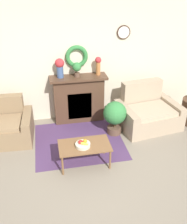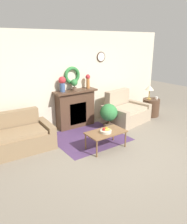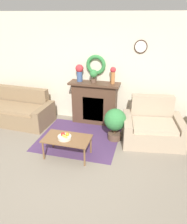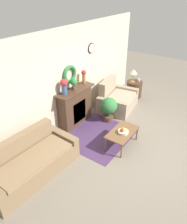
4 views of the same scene
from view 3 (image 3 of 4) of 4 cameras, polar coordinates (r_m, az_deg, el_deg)
ground_plane at (r=4.04m, az=-7.91°, el=-16.68°), size 16.00×16.00×0.00m
floor_rug at (r=5.12m, az=-3.76°, el=-6.71°), size 1.80×1.62×0.01m
wall_back at (r=5.55m, az=1.00°, el=10.91°), size 6.80×0.16×2.70m
fireplace at (r=5.61m, az=0.27°, el=2.45°), size 1.26×0.41×1.09m
couch_left at (r=6.16m, az=-20.13°, el=0.38°), size 2.09×0.98×0.85m
loveseat_right at (r=5.08m, az=15.10°, el=-3.89°), size 1.42×1.17×0.95m
coffee_table at (r=4.35m, az=-6.90°, el=-7.24°), size 0.92×0.52×0.42m
fruit_bowl at (r=4.29m, az=-7.55°, el=-6.44°), size 0.26×0.26×0.12m
vase_on_mantel_left at (r=5.48m, az=-3.67°, el=10.49°), size 0.20×0.20×0.42m
vase_on_mantel_right at (r=5.28m, az=5.11°, el=9.86°), size 0.14×0.14×0.41m
potted_plant_on_mantel at (r=5.37m, az=0.01°, el=9.70°), size 0.19×0.19×0.32m
potted_plant_floor_by_loveseat at (r=4.88m, az=5.66°, el=-2.45°), size 0.49×0.49×0.74m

